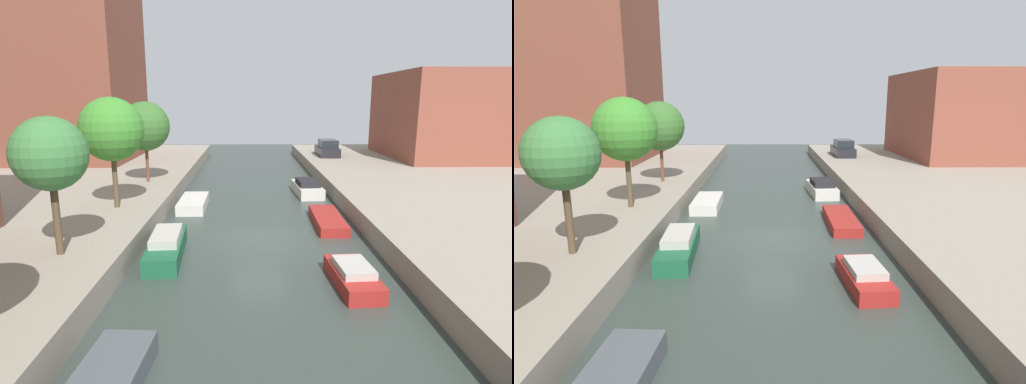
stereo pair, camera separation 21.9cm
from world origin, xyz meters
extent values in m
plane|color=#333D38|center=(0.00, 0.00, 0.00)|extent=(84.00, 84.00, 0.00)
cube|color=brown|center=(-16.00, 20.58, 10.93)|extent=(10.00, 11.89, 19.86)
cube|color=brown|center=(18.00, 20.87, 4.92)|extent=(10.00, 12.92, 7.84)
cylinder|color=#4D3C28|center=(-7.12, -4.30, 2.33)|extent=(0.25, 0.25, 2.67)
sphere|color=#3B763B|center=(-7.12, -4.30, 4.55)|extent=(2.51, 2.51, 2.51)
cylinder|color=brown|center=(-7.12, 2.17, 2.41)|extent=(0.25, 0.25, 2.82)
sphere|color=#3A842B|center=(-7.12, 2.17, 4.91)|extent=(3.12, 3.12, 3.12)
cylinder|color=brown|center=(-7.12, 8.91, 2.27)|extent=(0.21, 0.21, 2.54)
sphere|color=#36662A|center=(-7.12, 8.91, 4.65)|extent=(3.18, 3.18, 3.18)
cube|color=black|center=(7.35, 21.84, 1.43)|extent=(1.86, 4.43, 0.85)
cube|color=#1E2328|center=(7.35, 21.51, 2.22)|extent=(1.62, 2.44, 0.74)
cube|color=#4C5156|center=(-3.59, -10.17, 0.30)|extent=(1.55, 3.16, 0.59)
cube|color=#195638|center=(-3.84, -2.11, 0.35)|extent=(1.56, 4.51, 0.70)
cube|color=#B2ADA3|center=(-3.84, -2.04, 0.86)|extent=(1.24, 2.51, 0.34)
cube|color=beige|center=(-3.74, 5.68, 0.30)|extent=(1.55, 3.77, 0.60)
cube|color=maroon|center=(3.13, -4.98, 0.27)|extent=(1.49, 3.25, 0.55)
cube|color=#B2ADA3|center=(3.13, -4.99, 0.68)|extent=(1.20, 1.81, 0.27)
cube|color=maroon|center=(3.64, 2.20, 0.24)|extent=(1.48, 4.50, 0.49)
cube|color=beige|center=(3.58, 9.22, 0.35)|extent=(1.80, 4.14, 0.69)
cube|color=black|center=(3.58, 9.01, 0.87)|extent=(1.46, 2.31, 0.35)
camera|label=1|loc=(-0.52, -18.08, 6.29)|focal=28.75mm
camera|label=2|loc=(-0.30, -18.09, 6.29)|focal=28.75mm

